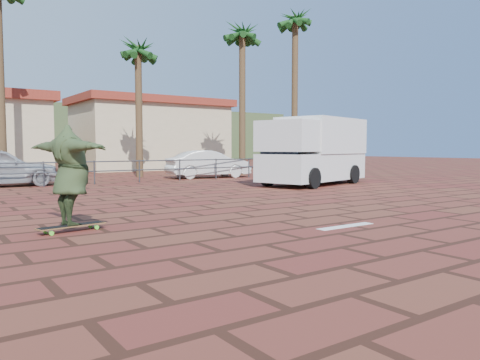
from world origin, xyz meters
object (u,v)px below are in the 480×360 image
Objects in this scene: longboard at (72,226)px; campervan at (314,150)px; car_white at (208,164)px; skateboarder at (70,175)px.

longboard is 12.69m from campervan.
campervan is 6.43m from car_white.
longboard is at bearing -0.00° from skateboarder.
skateboarder is at bearing 147.04° from car_white.
car_white is (10.03, 11.69, -0.34)m from skateboarder.
car_white is at bearing 86.61° from campervan.
skateboarder is 12.62m from campervan.
skateboarder is (0.00, 0.00, 0.94)m from longboard.
campervan is at bearing -81.33° from skateboarder.
campervan reaches higher than longboard.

